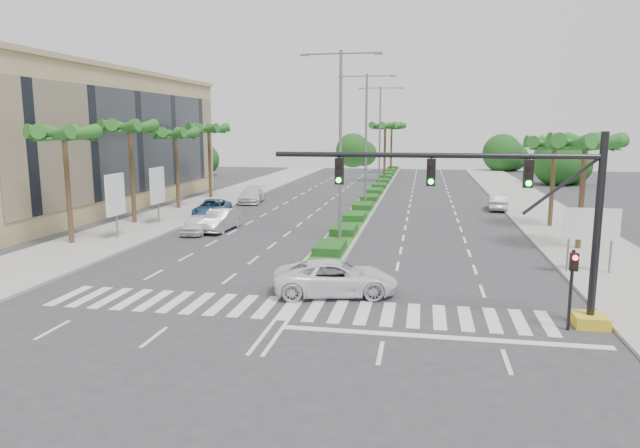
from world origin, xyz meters
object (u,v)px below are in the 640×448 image
object	(u,v)px
car_parked_c	(212,209)
car_parked_a	(196,224)
car_right	(498,202)
car_parked_b	(220,220)
car_parked_d	(252,195)
car_crossing	(335,278)

from	to	relation	value
car_parked_c	car_parked_a	bearing A→B (deg)	-85.44
car_right	car_parked_a	bearing A→B (deg)	38.93
car_parked_b	car_parked_d	bearing A→B (deg)	102.04
car_parked_b	car_parked_d	xyz separation A→B (m)	(-2.29, 15.10, -0.03)
car_parked_c	car_right	bearing A→B (deg)	12.32
car_parked_b	car_parked_c	bearing A→B (deg)	119.41
car_parked_d	car_crossing	size ratio (longest dim) A/B	0.93
car_parked_d	car_crossing	bearing A→B (deg)	-73.36
car_parked_a	car_parked_b	size ratio (longest dim) A/B	0.82
car_parked_b	car_crossing	world-z (taller)	car_parked_b
car_right	car_parked_b	bearing A→B (deg)	38.07
car_parked_a	car_parked_b	bearing A→B (deg)	39.64
car_parked_b	car_crossing	xyz separation A→B (m)	(10.54, -14.09, -0.01)
car_parked_a	car_crossing	world-z (taller)	car_crossing
car_crossing	car_parked_d	bearing A→B (deg)	11.38
car_parked_c	car_right	size ratio (longest dim) A/B	1.18
car_right	car_parked_c	bearing A→B (deg)	23.64
car_parked_c	car_crossing	distance (m)	23.85
car_parked_a	car_right	xyz separation A→B (m)	(22.07, 15.65, 0.08)
car_parked_a	car_parked_d	bearing A→B (deg)	85.99
car_parked_a	car_right	distance (m)	27.05
car_parked_a	car_crossing	bearing A→B (deg)	-54.90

